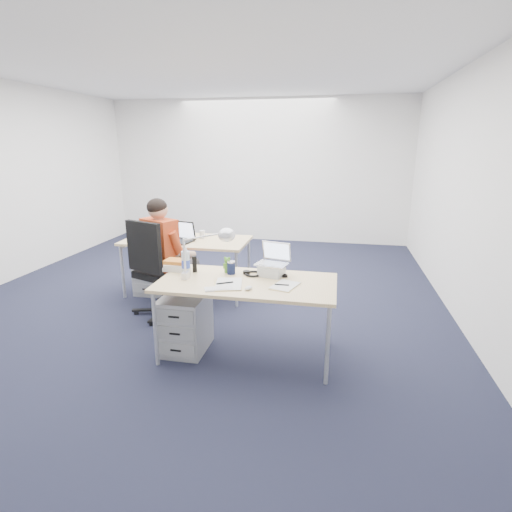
# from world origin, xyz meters

# --- Properties ---
(floor) EXTENTS (7.00, 7.00, 0.00)m
(floor) POSITION_xyz_m (0.00, 0.00, 0.00)
(floor) COLOR black
(floor) RESTS_ON ground
(room) EXTENTS (6.02, 7.02, 2.80)m
(room) POSITION_xyz_m (0.00, 0.00, 1.71)
(room) COLOR silver
(room) RESTS_ON ground
(desk_near) EXTENTS (1.60, 0.80, 0.73)m
(desk_near) POSITION_xyz_m (0.85, -1.19, 0.68)
(desk_near) COLOR #DAB97E
(desk_near) RESTS_ON ground
(desk_far) EXTENTS (1.60, 0.80, 0.73)m
(desk_far) POSITION_xyz_m (-0.27, 0.26, 0.68)
(desk_far) COLOR #DAB97E
(desk_far) RESTS_ON ground
(office_chair) EXTENTS (0.92, 0.92, 1.14)m
(office_chair) POSITION_xyz_m (-0.32, -0.50, 0.32)
(office_chair) COLOR black
(office_chair) RESTS_ON ground
(seated_person) EXTENTS (0.64, 0.80, 1.34)m
(seated_person) POSITION_xyz_m (-0.25, -0.33, 0.68)
(seated_person) COLOR #BB3F1A
(seated_person) RESTS_ON ground
(drawer_pedestal_near) EXTENTS (0.40, 0.50, 0.55)m
(drawer_pedestal_near) POSITION_xyz_m (0.25, -1.21, 0.28)
(drawer_pedestal_near) COLOR #9FA1A4
(drawer_pedestal_near) RESTS_ON ground
(drawer_pedestal_far) EXTENTS (0.40, 0.50, 0.55)m
(drawer_pedestal_far) POSITION_xyz_m (-0.74, 0.20, 0.28)
(drawer_pedestal_far) COLOR #9FA1A4
(drawer_pedestal_far) RESTS_ON ground
(silver_laptop) EXTENTS (0.33, 0.28, 0.30)m
(silver_laptop) POSITION_xyz_m (1.05, -0.98, 0.88)
(silver_laptop) COLOR silver
(silver_laptop) RESTS_ON desk_near
(wireless_keyboard) EXTENTS (0.27, 0.19, 0.01)m
(wireless_keyboard) POSITION_xyz_m (0.67, -1.44, 0.74)
(wireless_keyboard) COLOR white
(wireless_keyboard) RESTS_ON desk_near
(computer_mouse) EXTENTS (0.08, 0.10, 0.03)m
(computer_mouse) POSITION_xyz_m (0.92, -1.40, 0.75)
(computer_mouse) COLOR white
(computer_mouse) RESTS_ON desk_near
(headphones) EXTENTS (0.24, 0.20, 0.03)m
(headphones) POSITION_xyz_m (0.88, -1.01, 0.75)
(headphones) COLOR black
(headphones) RESTS_ON desk_near
(can_koozie) EXTENTS (0.09, 0.09, 0.13)m
(can_koozie) POSITION_xyz_m (0.66, -1.02, 0.79)
(can_koozie) COLOR #141D40
(can_koozie) RESTS_ON desk_near
(water_bottle) EXTENTS (0.09, 0.09, 0.26)m
(water_bottle) POSITION_xyz_m (0.24, -1.10, 0.86)
(water_bottle) COLOR silver
(water_bottle) RESTS_ON desk_near
(bear_figurine) EXTENTS (0.10, 0.09, 0.16)m
(bear_figurine) POSITION_xyz_m (0.61, -0.97, 0.81)
(bear_figurine) COLOR #2C6F1D
(bear_figurine) RESTS_ON desk_near
(book_stack) EXTENTS (0.27, 0.24, 0.10)m
(book_stack) POSITION_xyz_m (0.11, -1.00, 0.78)
(book_stack) COLOR silver
(book_stack) RESTS_ON desk_near
(cordless_phone) EXTENTS (0.05, 0.04, 0.16)m
(cordless_phone) POSITION_xyz_m (0.30, -1.03, 0.81)
(cordless_phone) COLOR black
(cordless_phone) RESTS_ON desk_near
(papers_left) EXTENTS (0.30, 0.37, 0.01)m
(papers_left) POSITION_xyz_m (0.71, -1.32, 0.74)
(papers_left) COLOR #DBC07E
(papers_left) RESTS_ON desk_near
(papers_right) EXTENTS (0.25, 0.31, 0.01)m
(papers_right) POSITION_xyz_m (1.20, -1.26, 0.73)
(papers_right) COLOR #DBC07E
(papers_right) RESTS_ON desk_near
(sunglasses) EXTENTS (0.12, 0.07, 0.03)m
(sunglasses) POSITION_xyz_m (1.15, -1.03, 0.74)
(sunglasses) COLOR black
(sunglasses) RESTS_ON desk_near
(desk_lamp) EXTENTS (0.48, 0.32, 0.51)m
(desk_lamp) POSITION_xyz_m (0.44, -1.23, 0.99)
(desk_lamp) COLOR silver
(desk_lamp) RESTS_ON desk_near
(dark_laptop) EXTENTS (0.44, 0.43, 0.27)m
(dark_laptop) POSITION_xyz_m (-0.34, 0.10, 0.86)
(dark_laptop) COLOR black
(dark_laptop) RESTS_ON desk_far
(far_cup) EXTENTS (0.08, 0.08, 0.10)m
(far_cup) POSITION_xyz_m (-0.10, 0.36, 0.78)
(far_cup) COLOR white
(far_cup) RESTS_ON desk_far
(far_papers) EXTENTS (0.29, 0.35, 0.01)m
(far_papers) POSITION_xyz_m (-0.78, 0.34, 0.73)
(far_papers) COLOR white
(far_papers) RESTS_ON desk_far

